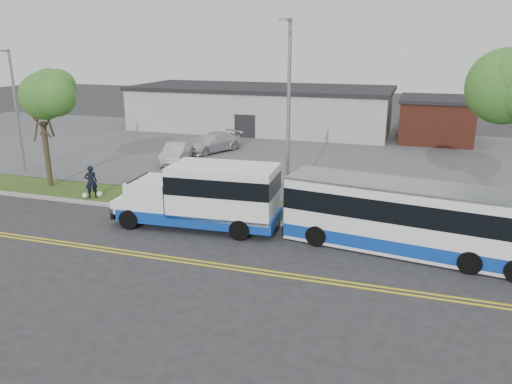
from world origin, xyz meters
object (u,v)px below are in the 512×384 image
(streetlight_near, at_px, (288,113))
(parked_car_b, at_px, (213,142))
(tree_west, at_px, (41,103))
(shuttle_bus, at_px, (208,194))
(streetlight_far, at_px, (15,107))
(pedestrian, at_px, (91,182))
(parked_car_a, at_px, (176,153))
(transit_bus, at_px, (411,218))

(streetlight_near, height_order, parked_car_b, streetlight_near)
(tree_west, distance_m, parked_car_b, 14.08)
(tree_west, height_order, parked_car_b, tree_west)
(tree_west, distance_m, shuttle_bus, 12.82)
(streetlight_far, bearing_deg, pedestrian, -23.92)
(tree_west, relative_size, parked_car_a, 1.60)
(streetlight_far, xyz_separation_m, pedestrian, (7.92, -3.52, -3.45))
(streetlight_far, height_order, parked_car_b, streetlight_far)
(pedestrian, xyz_separation_m, parked_car_b, (1.66, 13.50, -0.18))
(tree_west, relative_size, pedestrian, 3.74)
(tree_west, xyz_separation_m, transit_bus, (21.08, -3.39, -3.64))
(tree_west, relative_size, parked_car_b, 1.34)
(streetlight_near, bearing_deg, transit_bus, -25.65)
(transit_bus, bearing_deg, streetlight_near, 162.63)
(streetlight_near, xyz_separation_m, shuttle_bus, (-3.11, -2.81, -3.60))
(tree_west, bearing_deg, streetlight_near, -1.80)
(pedestrian, relative_size, parked_car_a, 0.43)
(pedestrian, distance_m, parked_car_a, 9.17)
(pedestrian, relative_size, parked_car_b, 0.36)
(parked_car_b, bearing_deg, transit_bus, -19.56)
(parked_car_a, bearing_deg, streetlight_near, -50.13)
(parked_car_a, distance_m, parked_car_b, 4.47)
(transit_bus, bearing_deg, parked_car_a, 154.04)
(streetlight_near, relative_size, pedestrian, 5.14)
(transit_bus, distance_m, parked_car_b, 21.99)
(streetlight_near, xyz_separation_m, pedestrian, (-11.08, -0.83, -4.21))
(pedestrian, xyz_separation_m, parked_car_a, (0.64, 9.14, -0.21))
(shuttle_bus, distance_m, pedestrian, 8.24)
(shuttle_bus, relative_size, parked_car_b, 1.58)
(streetlight_near, relative_size, transit_bus, 0.88)
(streetlight_near, relative_size, parked_car_b, 1.85)
(parked_car_a, bearing_deg, streetlight_far, -158.27)
(tree_west, bearing_deg, parked_car_a, 59.78)
(tree_west, xyz_separation_m, streetlight_far, (-4.00, 2.22, -0.65))
(tree_west, distance_m, pedestrian, 5.82)
(parked_car_b, bearing_deg, pedestrian, -71.40)
(tree_west, relative_size, shuttle_bus, 0.85)
(streetlight_near, height_order, pedestrian, streetlight_near)
(transit_bus, xyz_separation_m, pedestrian, (-17.16, 2.09, -0.46))
(tree_west, xyz_separation_m, streetlight_near, (15.00, -0.47, 0.11))
(parked_car_b, bearing_deg, tree_west, -88.99)
(tree_west, height_order, parked_car_a, tree_west)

